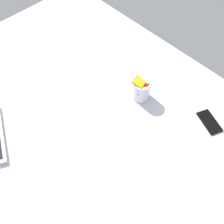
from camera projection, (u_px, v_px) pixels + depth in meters
The scene contains 3 objects.
bed_mattress at pixel (83, 120), 159.03cm from camera, with size 180.00×140.00×18.00cm, color #B7BCC6.
snack_cup at pixel (141, 89), 151.78cm from camera, with size 9.40×9.19×14.57cm.
cell_phone at pixel (209, 122), 146.92cm from camera, with size 6.80×14.00×0.80cm, color black.
Camera 1 is at (-74.97, 50.40, 140.82)cm, focal length 47.87 mm.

